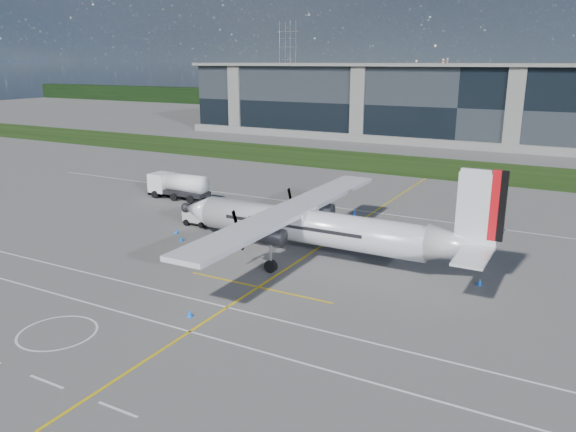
{
  "coord_description": "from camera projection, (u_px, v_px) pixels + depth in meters",
  "views": [
    {
      "loc": [
        23.25,
        -38.5,
        15.99
      ],
      "look_at": [
        1.05,
        2.1,
        3.19
      ],
      "focal_mm": 35.0,
      "sensor_mm": 36.0,
      "label": 1
    }
  ],
  "objects": [
    {
      "name": "fuel_tanker_truck",
      "position": [
        175.0,
        186.0,
        67.4
      ],
      "size": [
        8.18,
        2.66,
        3.07
      ],
      "primitive_type": null,
      "color": "white",
      "rests_on": "ground"
    },
    {
      "name": "ground",
      "position": [
        407.0,
        175.0,
        81.4
      ],
      "size": [
        400.0,
        400.0,
        0.0
      ],
      "primitive_type": "plane",
      "color": "#555351",
      "rests_on": "ground"
    },
    {
      "name": "terminal_building",
      "position": [
        468.0,
        105.0,
        113.22
      ],
      "size": [
        120.0,
        20.0,
        15.0
      ],
      "primitive_type": "cube",
      "color": "black",
      "rests_on": "ground"
    },
    {
      "name": "grass_strip",
      "position": [
        422.0,
        166.0,
        88.16
      ],
      "size": [
        400.0,
        18.0,
        0.04
      ],
      "primitive_type": "cube",
      "color": "black",
      "rests_on": "ground"
    },
    {
      "name": "safety_cone_fwd",
      "position": [
        176.0,
        231.0,
        53.92
      ],
      "size": [
        0.36,
        0.36,
        0.5
      ],
      "primitive_type": "cone",
      "color": "#0E69F8",
      "rests_on": "ground"
    },
    {
      "name": "safety_cone_stbdwing",
      "position": [
        354.0,
        213.0,
        60.41
      ],
      "size": [
        0.36,
        0.36,
        0.5
      ],
      "primitive_type": "cone",
      "color": "#0E69F8",
      "rests_on": "ground"
    },
    {
      "name": "tree_line",
      "position": [
        509.0,
        107.0,
        165.16
      ],
      "size": [
        400.0,
        6.0,
        6.0
      ],
      "primitive_type": "cube",
      "color": "black",
      "rests_on": "ground"
    },
    {
      "name": "safety_cone_tail",
      "position": [
        480.0,
        282.0,
        41.4
      ],
      "size": [
        0.36,
        0.36,
        0.5
      ],
      "primitive_type": "cone",
      "color": "#0E69F8",
      "rests_on": "ground"
    },
    {
      "name": "safety_cone_portwing",
      "position": [
        190.0,
        313.0,
        36.29
      ],
      "size": [
        0.36,
        0.36,
        0.5
      ],
      "primitive_type": "cone",
      "color": "#0E69F8",
      "rests_on": "ground"
    },
    {
      "name": "turboprop_aircraft",
      "position": [
        321.0,
        209.0,
        45.67
      ],
      "size": [
        28.3,
        29.35,
        8.8
      ],
      "primitive_type": null,
      "color": "silver",
      "rests_on": "ground"
    },
    {
      "name": "ground_crew_person",
      "position": [
        199.0,
        210.0,
        58.56
      ],
      "size": [
        0.73,
        0.89,
        1.91
      ],
      "primitive_type": "imported",
      "rotation": [
        0.0,
        0.0,
        1.32
      ],
      "color": "#F25907",
      "rests_on": "ground"
    },
    {
      "name": "yellow_taxiway_centerline",
      "position": [
        344.0,
        231.0,
        54.64
      ],
      "size": [
        0.2,
        70.0,
        0.01
      ],
      "primitive_type": "cube",
      "color": "yellow",
      "rests_on": "ground"
    },
    {
      "name": "white_lane_line",
      "position": [
        153.0,
        321.0,
        35.73
      ],
      "size": [
        90.0,
        0.15,
        0.01
      ],
      "primitive_type": "cube",
      "color": "white",
      "rests_on": "ground"
    },
    {
      "name": "safety_cone_nose_port",
      "position": [
        181.0,
        238.0,
        51.67
      ],
      "size": [
        0.36,
        0.36,
        0.5
      ],
      "primitive_type": "cone",
      "color": "#0E69F8",
      "rests_on": "ground"
    },
    {
      "name": "baggage_tug",
      "position": [
        199.0,
        216.0,
        56.55
      ],
      "size": [
        3.16,
        1.9,
        1.9
      ],
      "primitive_type": null,
      "color": "silver",
      "rests_on": "ground"
    },
    {
      "name": "pylon_west",
      "position": [
        288.0,
        64.0,
        207.41
      ],
      "size": [
        9.0,
        4.6,
        30.0
      ],
      "primitive_type": null,
      "color": "gray",
      "rests_on": "ground"
    }
  ]
}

